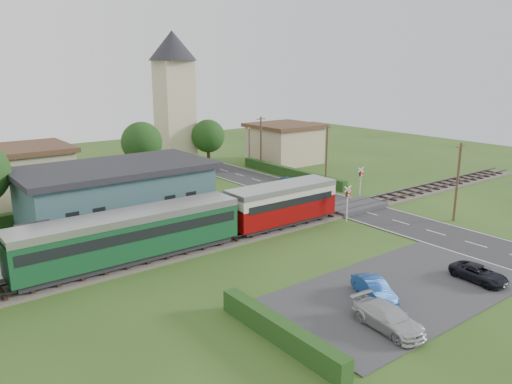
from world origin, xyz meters
TOP-DOWN VIEW (x-y plane):
  - ground at (0.00, 0.00)m, footprint 120.00×120.00m
  - railway_track at (0.00, 2.00)m, footprint 76.00×3.20m
  - road at (10.00, 0.00)m, footprint 6.00×70.00m
  - car_park at (-1.50, -12.00)m, footprint 17.00×9.00m
  - crossing_deck at (10.00, 2.00)m, footprint 6.20×3.40m
  - platform at (-10.00, 5.20)m, footprint 30.00×3.00m
  - equipment_hut at (-18.00, 5.20)m, footprint 2.30×2.30m
  - station_building at (-10.00, 10.99)m, footprint 16.00×9.00m
  - train at (-15.88, 2.00)m, footprint 43.20×2.90m
  - church_tower at (5.00, 28.00)m, footprint 6.00×6.00m
  - house_west at (-15.00, 25.00)m, footprint 10.80×8.80m
  - house_east at (20.00, 24.00)m, footprint 8.80×8.80m
  - hedge_carpark at (-11.00, -12.00)m, footprint 0.80×9.00m
  - hedge_roadside at (14.20, 16.00)m, footprint 0.80×18.00m
  - hedge_station at (-10.00, 15.50)m, footprint 22.00×0.80m
  - tree_b at (-2.00, 23.00)m, footprint 4.60×4.60m
  - tree_c at (8.00, 25.00)m, footprint 4.20×4.20m
  - utility_pole_b at (14.20, -6.00)m, footprint 1.40×0.22m
  - utility_pole_c at (14.20, 10.00)m, footprint 1.40×0.22m
  - utility_pole_d at (14.20, 22.00)m, footprint 1.40×0.22m
  - crossing_signal_near at (6.40, -0.41)m, footprint 0.84×0.28m
  - crossing_signal_far at (13.60, 4.39)m, footprint 0.84×0.28m
  - streetlamp_east at (16.00, 27.00)m, footprint 0.30×0.30m
  - car_on_road at (10.34, 12.03)m, footprint 4.17×2.08m
  - car_park_blue at (-3.54, -11.72)m, footprint 2.41×3.78m
  - car_park_silver at (-5.76, -14.50)m, footprint 2.17×4.48m
  - car_park_dark at (3.69, -14.21)m, footprint 1.93×3.75m
  - pedestrian_near at (-1.21, 5.43)m, footprint 0.68×0.54m
  - pedestrian_far at (-17.88, 4.82)m, footprint 0.67×0.83m

SIDE VIEW (x-z plane):
  - ground at x=0.00m, z-range 0.00..0.00m
  - road at x=10.00m, z-range 0.00..0.05m
  - car_park at x=-1.50m, z-range 0.00..0.08m
  - railway_track at x=0.00m, z-range -0.13..0.36m
  - crossing_deck at x=10.00m, z-range 0.00..0.45m
  - platform at x=-10.00m, z-range 0.00..0.45m
  - car_park_dark at x=3.69m, z-range 0.08..1.09m
  - hedge_carpark at x=-11.00m, z-range 0.00..1.20m
  - hedge_roadside at x=14.20m, z-range 0.00..1.20m
  - hedge_station at x=-10.00m, z-range 0.00..1.30m
  - car_park_blue at x=-3.54m, z-range 0.08..1.26m
  - car_park_silver at x=-5.76m, z-range 0.08..1.34m
  - car_on_road at x=10.34m, z-range 0.05..1.42m
  - pedestrian_near at x=-1.21m, z-range 0.45..2.08m
  - pedestrian_far at x=-17.88m, z-range 0.45..2.09m
  - equipment_hut at x=-18.00m, z-range 0.47..3.02m
  - crossing_signal_near at x=6.40m, z-range 0.50..3.78m
  - crossing_signal_far at x=13.60m, z-range 0.50..3.78m
  - train at x=-15.88m, z-range 0.48..3.88m
  - station_building at x=-10.00m, z-range 0.04..5.34m
  - house_west at x=-15.00m, z-range 0.04..5.54m
  - house_east at x=20.00m, z-range 0.05..5.55m
  - streetlamp_east at x=16.00m, z-range 0.46..5.62m
  - utility_pole_b at x=14.20m, z-range 0.13..7.13m
  - utility_pole_c at x=14.20m, z-range 0.13..7.13m
  - utility_pole_d at x=14.20m, z-range 0.13..7.13m
  - tree_c at x=8.00m, z-range 1.26..8.04m
  - tree_b at x=-2.00m, z-range 1.35..8.69m
  - church_tower at x=5.00m, z-range 1.43..19.03m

